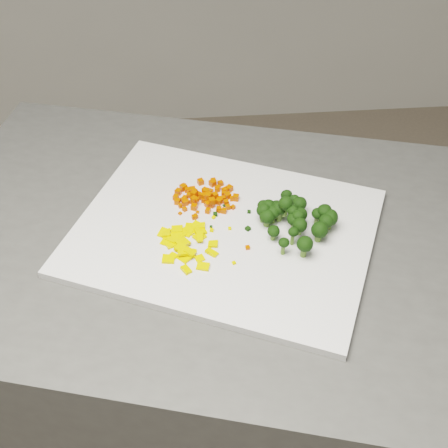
{
  "coord_description": "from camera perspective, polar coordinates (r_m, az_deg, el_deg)",
  "views": [
    {
      "loc": [
        0.32,
        -0.44,
        1.57
      ],
      "look_at": [
        0.38,
        0.27,
        0.92
      ],
      "focal_mm": 50.0,
      "sensor_mm": 36.0,
      "label": 1
    }
  ],
  "objects": [
    {
      "name": "carrot_cube_54",
      "position": [
        1.01,
        -0.83,
        2.63
      ],
      "size": [
        0.01,
        0.01,
        0.01
      ],
      "primitive_type": "cube",
      "rotation": [
        0.0,
        0.0,
        0.53
      ],
      "color": "#D63902",
      "rests_on": "carrot_pile"
    },
    {
      "name": "carrot_cube_73",
      "position": [
        1.0,
        -3.62,
        1.37
      ],
      "size": [
        0.01,
        0.01,
        0.01
      ],
      "primitive_type": "cube",
      "rotation": [
        0.0,
        0.0,
        2.17
      ],
      "color": "#D63902",
      "rests_on": "carrot_pile"
    },
    {
      "name": "pepper_chunk_11",
      "position": [
        0.91,
        -1.93,
        -3.91
      ],
      "size": [
        0.02,
        0.02,
        0.01
      ],
      "primitive_type": "cube",
      "rotation": [
        -0.13,
        0.04,
        2.85
      ],
      "color": "yellow",
      "rests_on": "pepper_pile"
    },
    {
      "name": "pepper_pile",
      "position": [
        0.94,
        -3.01,
        -1.58
      ],
      "size": [
        0.12,
        0.12,
        0.02
      ],
      "primitive_type": null,
      "color": "yellow",
      "rests_on": "cutting_board"
    },
    {
      "name": "carrot_cube_19",
      "position": [
        1.02,
        -4.42,
        2.45
      ],
      "size": [
        0.01,
        0.01,
        0.01
      ],
      "primitive_type": "cube",
      "rotation": [
        0.0,
        0.0,
        2.76
      ],
      "color": "#D63902",
      "rests_on": "carrot_pile"
    },
    {
      "name": "broccoli_floret_1",
      "position": [
        0.97,
        3.94,
        0.52
      ],
      "size": [
        0.03,
        0.03,
        0.03
      ],
      "primitive_type": null,
      "color": "black",
      "rests_on": "broccoli_pile"
    },
    {
      "name": "broccoli_floret_18",
      "position": [
        0.97,
        6.89,
        0.57
      ],
      "size": [
        0.03,
        0.03,
        0.03
      ],
      "primitive_type": null,
      "color": "black",
      "rests_on": "broccoli_pile"
    },
    {
      "name": "carrot_cube_61",
      "position": [
        1.01,
        -2.76,
        2.78
      ],
      "size": [
        0.01,
        0.01,
        0.01
      ],
      "primitive_type": "cube",
      "rotation": [
        0.0,
        0.0,
        0.99
      ],
      "color": "#D63902",
      "rests_on": "carrot_pile"
    },
    {
      "name": "pepper_chunk_17",
      "position": [
        0.96,
        -4.27,
        -1.03
      ],
      "size": [
        0.02,
        0.02,
        0.01
      ],
      "primitive_type": "cube",
      "rotation": [
        -0.02,
        -0.11,
        0.82
      ],
      "color": "yellow",
      "rests_on": "pepper_pile"
    },
    {
      "name": "carrot_cube_56",
      "position": [
        1.0,
        -1.17,
        1.84
      ],
      "size": [
        0.01,
        0.01,
        0.01
      ],
      "primitive_type": "cube",
      "rotation": [
        0.0,
        0.0,
        1.04
      ],
      "color": "#D63902",
      "rests_on": "carrot_pile"
    },
    {
      "name": "carrot_cube_22",
      "position": [
        1.02,
        0.73,
        2.33
      ],
      "size": [
        0.01,
        0.01,
        0.01
      ],
      "primitive_type": "cube",
      "rotation": [
        0.0,
        0.0,
        1.57
      ],
      "color": "#D63902",
      "rests_on": "carrot_pile"
    },
    {
      "name": "pepper_chunk_5",
      "position": [
        0.95,
        -4.82,
        -1.47
      ],
      "size": [
        0.02,
        0.02,
        0.01
      ],
      "primitive_type": "cube",
      "rotation": [
        0.08,
        0.06,
        2.52
      ],
      "color": "yellow",
      "rests_on": "pepper_pile"
    },
    {
      "name": "broccoli_floret_9",
      "position": [
        0.95,
        6.76,
        0.53
      ],
      "size": [
        0.03,
        0.03,
        0.03
      ],
      "primitive_type": null,
      "color": "black",
      "rests_on": "broccoli_pile"
    },
    {
      "name": "broccoli_floret_2",
      "position": [
        0.96,
        9.26,
        -0.01
      ],
      "size": [
        0.03,
        0.03,
        0.03
      ],
      "primitive_type": null,
      "color": "black",
      "rests_on": "broccoli_pile"
    },
    {
      "name": "carrot_cube_15",
      "position": [
        1.03,
        0.21,
        3.09
      ],
      "size": [
        0.01,
        0.01,
        0.01
      ],
      "primitive_type": "cube",
      "rotation": [
        0.0,
        0.0,
        2.37
      ],
      "color": "#D63902",
      "rests_on": "carrot_pile"
    },
    {
      "name": "stray_bit_5",
      "position": [
        0.99,
        2.3,
        1.13
      ],
      "size": [
        0.01,
        0.01,
        0.0
      ],
      "primitive_type": "cube",
      "rotation": [
        0.0,
        0.0,
        1.39
      ],
      "color": "black",
      "rests_on": "cutting_board"
    },
    {
      "name": "carrot_cube_13",
      "position": [
        0.98,
        -2.65,
        0.68
      ],
      "size": [
        0.01,
        0.01,
        0.01
      ],
      "primitive_type": "cube",
      "rotation": [
        0.0,
        0.0,
        0.75
      ],
      "color": "#D63902",
      "rests_on": "carrot_pile"
    },
    {
      "name": "pepper_chunk_1",
      "position": [
        0.96,
        -3.78,
        -0.75
      ],
      "size": [
        0.02,
        0.02,
        0.0
      ],
      "primitive_type": "cube",
      "rotation": [
        0.02,
        0.01,
        2.43
      ],
      "color": "yellow",
      "rests_on": "pepper_pile"
    },
    {
      "name": "carrot_cube_38",
      "position": [
        1.01,
        -1.63,
        2.99
      ],
      "size": [
        0.01,
        0.01,
        0.01
      ],
      "primitive_type": "cube",
      "rotation": [
        0.0,
        0.0,
        2.63
      ],
      "color": "#D63902",
      "rests_on": "carrot_pile"
    },
    {
      "name": "pepper_chunk_16",
      "position": [
        0.94,
        -1.01,
        -1.82
      ],
      "size": [
        0.02,
        0.02,
        0.01
      ],
      "primitive_type": "cube",
      "rotation": [
        0.12,
        0.13,
        3.01
      ],
      "color": "yellow",
      "rests_on": "pepper_pile"
    },
    {
      "name": "carrot_cube_4",
      "position": [
        1.0,
        -2.53,
        2.24
      ],
      "size": [
        0.01,
        0.01,
        0.01
      ],
      "primitive_type": "cube",
      "rotation": [
        0.0,
        0.0,
        2.4
      ],
      "color": "#D63902",
      "rests_on": "carrot_pile"
    },
    {
      "name": "pepper_chunk_30",
      "position": [
        0.95,
        -2.22,
        -1.16
      ],
      "size": [
        0.01,
        0.02,
        0.01
      ],
      "primitive_type": "cube",
      "rotation": [
        -0.0,
        -0.12,
        1.5
      ],
      "color": "yellow",
      "rests_on": "pepper_pile"
    },
    {
      "name": "carrot_pile",
      "position": [
        1.01,
        -1.67,
        2.78
      ],
      "size": [
        0.1,
        0.1,
        0.03
      ],
      "primitive_type": null,
      "color": "#D63902",
      "rests_on": "cutting_board"
    },
    {
      "name": "carrot_cube_8",
      "position": [
        1.02,
        -3.6,
        2.4
      ],
      "size": [
        0.01,
        0.01,
        0.01
      ],
      "primitive_type": "cube",
      "rotation": [
        0.0,
        0.0,
        1.21
      ],
      "color": "#D63902",
      "rests_on": "carrot_pile"
    },
    {
      "name": "carrot_cube_70",
      "position": [
        1.02,
        -1.77,
        3.12
      ],
      "size": [
        0.01,
        0.01,
        0.01
      ],
      "primitive_type": "cube",
      "rotation": [
        0.0,
        0.0,
        2.27
      ],
      "color": "#D63902",
      "rests_on": "carrot_pile"
    },
    {
      "name": "pepper_chunk_0",
      "position": [
        0.93,
        -2.97,
        -2.69
      ],
      "size": [
        0.02,
        0.02,
        0.01
      ],
      "primitive_type": "cube",
      "rotation": [
        0.06,
        0.07,
        2.87
      ],
      "color": "yellow",
      "rests_on": "pepper_pile"
    },
    {
      "name": "carrot_cube_64",
      "position": [
        1.01,
        -3.6,
        1.96
      ],
      "size": [
        0.01,
        0.01,
        0.01
      ],
      "primitive_type": "cube",
      "rotation": [
        0.0,
        0.0,
        1.84
      ],
      "color": "#D63902",
      "rests_on": "carrot_pile"
    },
    {
      "name": "carrot_cube_65",
      "position": [
        1.0,
        -2.75,
        1.56
      ],
      "size": [
        0.01,
        0.01,
        0.01
      ],
      "primitive_type": "cube",
      "rotation": [
        0.0,
        0.0,
        1.13
      ],
      "color": "#D63902",
      "rests_on": "carrot_pile"
    },
    {
      "name": "carrot_cube_50",
      "position": [
        1.01,
        -1.89,
        2.26
      ],
      "size": [
        0.01,
        0.01,
        0.01
      ],
      "primitive_type": "cube",
      "rotation": [
        0.0,
        0.0,
        0.12
      ],
      "color": "#D63902",
      "rests_on": "carrot_pile"
    },
    {
      "name": "pepper_chunk_6",
      "position": [
        0.9,
        -3.48,
        -4.19
      ],
      "size": [
        0.02,
        0.02,
        0.01
      ],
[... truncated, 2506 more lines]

